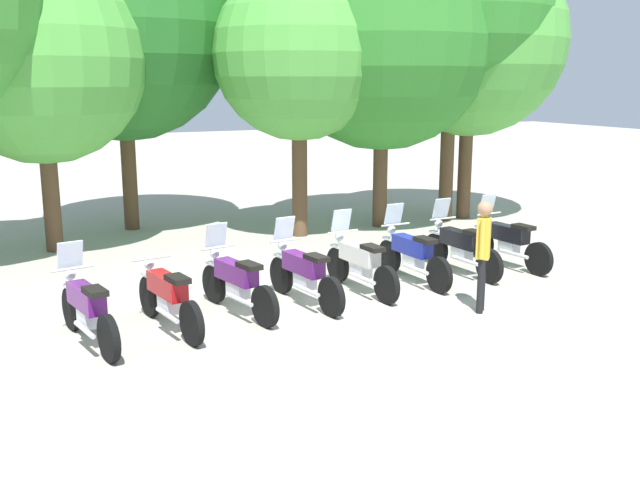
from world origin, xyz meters
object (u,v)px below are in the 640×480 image
object	(u,v)px
tree_3	(121,26)
tree_6	(452,12)
motorcycle_3	(303,273)
motorcycle_0	(87,309)
motorcycle_7	(508,241)
tree_5	(383,38)
motorcycle_4	(359,263)
person_0	(483,247)
tree_7	(470,41)
tree_2	(40,59)
motorcycle_5	(412,254)
tree_4	(299,54)
motorcycle_2	(236,282)
motorcycle_1	(168,297)
motorcycle_6	(460,247)

from	to	relation	value
tree_3	tree_6	world-z (taller)	tree_6
motorcycle_3	tree_6	xyz separation A→B (m)	(6.39, 5.08, 4.75)
motorcycle_0	motorcycle_7	world-z (taller)	same
motorcycle_7	tree_5	distance (m)	6.14
motorcycle_4	person_0	world-z (taller)	person_0
tree_3	motorcycle_3	bearing A→B (deg)	-80.04
motorcycle_3	tree_7	distance (m)	9.58
motorcycle_3	tree_7	world-z (taller)	tree_7
tree_6	tree_2	bearing A→B (deg)	175.81
motorcycle_5	tree_6	xyz separation A→B (m)	(4.06, 4.72, 4.75)
motorcycle_7	tree_4	bearing A→B (deg)	24.39
motorcycle_0	tree_3	xyz separation A→B (m)	(2.18, 7.85, 4.33)
motorcycle_2	motorcycle_4	distance (m)	2.34
motorcycle_1	person_0	bearing A→B (deg)	-114.45
person_0	tree_3	bearing A→B (deg)	156.85
person_0	tree_6	bearing A→B (deg)	103.70
motorcycle_0	tree_7	distance (m)	12.53
tree_4	tree_5	distance (m)	2.32
motorcycle_5	person_0	distance (m)	2.04
motorcycle_0	tree_2	world-z (taller)	tree_2
motorcycle_0	motorcycle_5	size ratio (longest dim) A/B	0.99
motorcycle_6	motorcycle_0	bearing A→B (deg)	93.67
motorcycle_1	tree_6	xyz separation A→B (m)	(8.71, 5.38, 4.77)
motorcycle_2	motorcycle_5	bearing A→B (deg)	-95.44
tree_4	motorcycle_5	bearing A→B (deg)	-87.62
tree_4	tree_6	size ratio (longest dim) A/B	0.79
motorcycle_5	tree_3	bearing A→B (deg)	24.61
person_0	tree_2	bearing A→B (deg)	172.15
motorcycle_2	person_0	bearing A→B (deg)	-125.78
motorcycle_4	motorcycle_6	world-z (taller)	same
tree_2	tree_6	bearing A→B (deg)	-4.19
motorcycle_2	motorcycle_4	bearing A→B (deg)	-95.85
motorcycle_1	tree_5	xyz separation A→B (m)	(6.73, 5.40, 4.09)
motorcycle_2	person_0	size ratio (longest dim) A/B	1.21
motorcycle_0	motorcycle_3	size ratio (longest dim) A/B	1.00
tree_2	tree_4	world-z (taller)	tree_2
motorcycle_5	tree_4	size ratio (longest dim) A/B	0.36
motorcycle_2	motorcycle_5	world-z (taller)	same
tree_2	motorcycle_5	bearing A→B (deg)	-44.04
motorcycle_2	motorcycle_5	distance (m)	3.51
motorcycle_7	tree_3	xyz separation A→B (m)	(-5.95, 6.93, 4.33)
motorcycle_0	motorcycle_3	world-z (taller)	same
motorcycle_3	motorcycle_6	bearing A→B (deg)	-89.82
tree_2	tree_6	distance (m)	9.78
motorcycle_6	tree_4	world-z (taller)	tree_4
motorcycle_0	tree_5	xyz separation A→B (m)	(7.89, 5.51, 4.08)
tree_2	tree_6	world-z (taller)	tree_6
motorcycle_5	tree_4	world-z (taller)	tree_4
motorcycle_5	person_0	bearing A→B (deg)	178.66
tree_2	person_0	bearing A→B (deg)	-52.58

